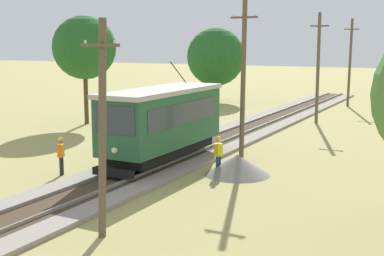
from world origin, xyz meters
The scene contains 10 objects.
red_tram centered at (0.00, 21.12, 2.19)m, with size 2.60×8.54×4.79m.
utility_pole_near_tram centered at (3.38, 11.91, 3.49)m, with size 1.40×0.57×6.79m.
utility_pole_mid centered at (3.38, 23.31, 4.23)m, with size 1.40×0.42×8.27m.
utility_pole_far centered at (3.38, 38.05, 4.23)m, with size 1.40×0.38×8.26m.
utility_pole_distant centered at (3.38, 50.06, 4.24)m, with size 1.40×0.53×8.30m.
gravel_pile centered at (4.15, 20.87, 0.47)m, with size 3.06×3.06×0.95m, color gray.
track_worker centered at (-3.00, 17.04, 0.98)m, with size 0.38×0.45×1.78m.
second_worker centered at (3.31, 20.62, 0.98)m, with size 0.31×0.42×1.78m.
tree_left_near centered at (-9.56, 47.62, 4.61)m, with size 5.91×5.91×7.57m.
tree_right_far centered at (-11.87, 29.72, 5.68)m, with size 4.68×4.68×8.03m.
Camera 1 is at (13.15, -0.68, 6.05)m, focal length 48.35 mm.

